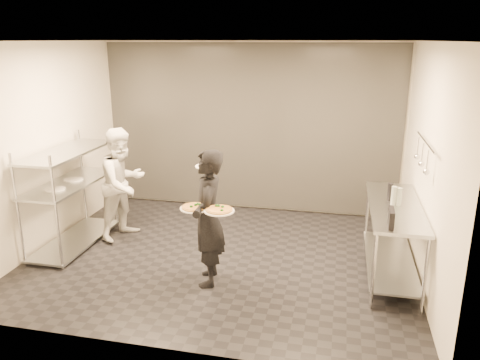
% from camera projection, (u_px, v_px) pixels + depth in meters
% --- Properties ---
extents(room_shell, '(5.00, 4.00, 2.80)m').
position_uv_depth(room_shell, '(239.00, 138.00, 7.01)').
color(room_shell, black).
rests_on(room_shell, ground).
extents(pass_rack, '(0.60, 1.60, 1.50)m').
position_uv_depth(pass_rack, '(71.00, 192.00, 6.52)').
color(pass_rack, '#B9BAC0').
rests_on(pass_rack, ground).
extents(prep_counter, '(0.60, 1.80, 0.92)m').
position_uv_depth(prep_counter, '(393.00, 227.00, 5.68)').
color(prep_counter, '#B9BAC0').
rests_on(prep_counter, ground).
extents(utensil_rail, '(0.07, 1.20, 0.31)m').
position_uv_depth(utensil_rail, '(423.00, 155.00, 5.36)').
color(utensil_rail, '#B9BAC0').
rests_on(utensil_rail, room_shell).
extents(waiter, '(0.51, 0.67, 1.64)m').
position_uv_depth(waiter, '(208.00, 218.00, 5.45)').
color(waiter, black).
rests_on(waiter, ground).
extents(chef, '(0.85, 0.96, 1.63)m').
position_uv_depth(chef, '(123.00, 184.00, 6.77)').
color(chef, silver).
rests_on(chef, ground).
extents(pizza_plate_near, '(0.33, 0.33, 0.05)m').
position_uv_depth(pizza_plate_near, '(195.00, 207.00, 5.23)').
color(pizza_plate_near, white).
rests_on(pizza_plate_near, waiter).
extents(pizza_plate_far, '(0.34, 0.34, 0.05)m').
position_uv_depth(pizza_plate_far, '(219.00, 210.00, 5.09)').
color(pizza_plate_far, white).
rests_on(pizza_plate_far, waiter).
extents(salad_plate, '(0.28, 0.28, 0.07)m').
position_uv_depth(salad_plate, '(207.00, 165.00, 5.58)').
color(salad_plate, white).
rests_on(salad_plate, waiter).
extents(pos_monitor, '(0.06, 0.27, 0.19)m').
position_uv_depth(pos_monitor, '(391.00, 218.00, 4.92)').
color(pos_monitor, black).
rests_on(pos_monitor, prep_counter).
extents(bottle_green, '(0.07, 0.07, 0.23)m').
position_uv_depth(bottle_green, '(394.00, 196.00, 5.54)').
color(bottle_green, gray).
rests_on(bottle_green, prep_counter).
extents(bottle_clear, '(0.07, 0.07, 0.22)m').
position_uv_depth(bottle_clear, '(399.00, 197.00, 5.53)').
color(bottle_clear, gray).
rests_on(bottle_clear, prep_counter).
extents(bottle_dark, '(0.06, 0.06, 0.22)m').
position_uv_depth(bottle_dark, '(390.00, 192.00, 5.71)').
color(bottle_dark, black).
rests_on(bottle_dark, prep_counter).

